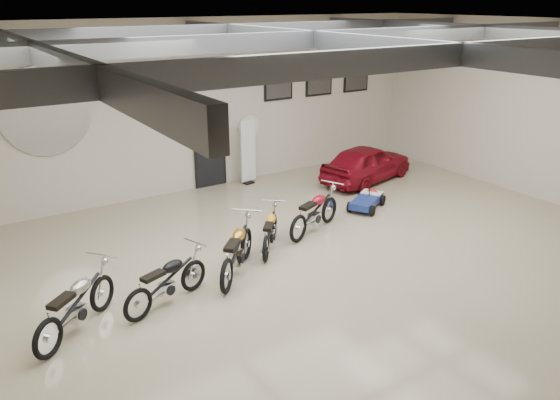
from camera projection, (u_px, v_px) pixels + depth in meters
floor at (309, 262)px, 12.06m from camera, size 16.00×12.00×0.01m
ceiling at (314, 26)px, 10.32m from camera, size 16.00×12.00×0.01m
back_wall at (191, 107)px, 15.92m from camera, size 16.00×0.02×5.00m
right_wall at (543, 112)px, 15.25m from camera, size 0.02×12.00×5.00m
ceiling_beams at (314, 39)px, 10.40m from camera, size 15.80×11.80×0.32m
door at (210, 153)px, 16.64m from camera, size 0.92×0.08×2.10m
logo_plaque at (45, 112)px, 13.74m from camera, size 2.30×0.06×1.16m
poster_left at (278, 79)px, 17.20m from camera, size 1.05×0.08×1.35m
poster_mid at (319, 75)px, 18.01m from camera, size 1.05×0.08×1.35m
poster_right at (356, 72)px, 18.82m from camera, size 1.05×0.08×1.35m
oil_sign at (249, 127)px, 17.12m from camera, size 0.72×0.10×0.72m
banner_stand at (248, 153)px, 16.86m from camera, size 0.56×0.29×1.98m
motorcycle_silver at (75, 304)px, 9.37m from camera, size 2.05×1.89×1.11m
motorcycle_black at (166, 280)px, 10.23m from camera, size 2.07×1.27×1.03m
motorcycle_gold at (237, 249)px, 11.36m from camera, size 2.02×2.06×1.14m
motorcycle_yellow at (270, 230)px, 12.55m from camera, size 1.61×1.76×0.95m
motorcycle_red at (314, 211)px, 13.46m from camera, size 2.20×1.42×1.10m
go_kart at (368, 197)px, 15.17m from camera, size 1.78×1.45×0.59m
vintage_car at (367, 163)px, 17.25m from camera, size 2.18×3.70×1.18m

